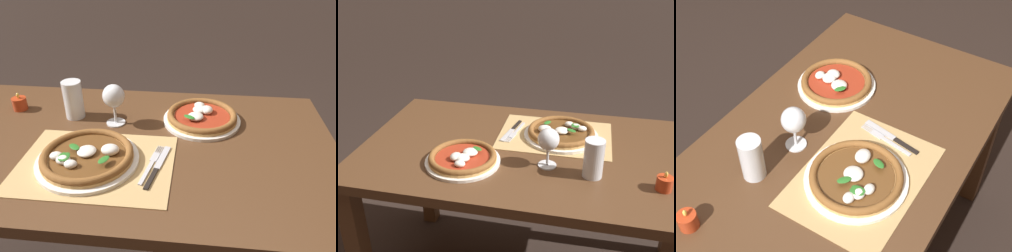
# 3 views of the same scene
# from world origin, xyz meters

# --- Properties ---
(dining_table) EXTENTS (1.44, 0.81, 0.74)m
(dining_table) POSITION_xyz_m (0.00, 0.00, 0.64)
(dining_table) COLOR #4C301C
(dining_table) RESTS_ON ground
(paper_placemat) EXTENTS (0.48, 0.35, 0.00)m
(paper_placemat) POSITION_xyz_m (-0.06, -0.14, 0.74)
(paper_placemat) COLOR tan
(paper_placemat) RESTS_ON dining_table
(pizza_near) EXTENTS (0.32, 0.32, 0.05)m
(pizza_near) POSITION_xyz_m (-0.08, -0.13, 0.76)
(pizza_near) COLOR silver
(pizza_near) RESTS_ON paper_placemat
(pizza_far) EXTENTS (0.29, 0.29, 0.05)m
(pizza_far) POSITION_xyz_m (0.26, 0.16, 0.76)
(pizza_far) COLOR silver
(pizza_far) RESTS_ON dining_table
(wine_glass) EXTENTS (0.08, 0.08, 0.16)m
(wine_glass) POSITION_xyz_m (-0.05, 0.12, 0.85)
(wine_glass) COLOR silver
(wine_glass) RESTS_ON dining_table
(pint_glass) EXTENTS (0.07, 0.07, 0.15)m
(pint_glass) POSITION_xyz_m (-0.22, 0.15, 0.81)
(pint_glass) COLOR silver
(pint_glass) RESTS_ON dining_table
(fork) EXTENTS (0.05, 0.20, 0.00)m
(fork) POSITION_xyz_m (0.12, -0.12, 0.75)
(fork) COLOR #B7B7BC
(fork) RESTS_ON paper_placemat
(knife) EXTENTS (0.06, 0.21, 0.01)m
(knife) POSITION_xyz_m (0.14, -0.13, 0.75)
(knife) COLOR black
(knife) RESTS_ON paper_placemat
(votive_candle) EXTENTS (0.06, 0.06, 0.07)m
(votive_candle) POSITION_xyz_m (-0.46, 0.18, 0.76)
(votive_candle) COLOR #B23819
(votive_candle) RESTS_ON dining_table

